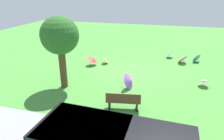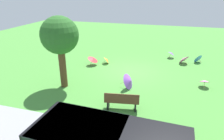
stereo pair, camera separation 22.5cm
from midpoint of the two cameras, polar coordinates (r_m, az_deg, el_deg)
ground at (r=13.71m, az=4.91°, el=-0.45°), size 40.00×40.00×0.00m
park_bench at (r=9.28m, az=2.53°, el=-8.93°), size 1.66×0.73×0.90m
shade_tree at (r=11.01m, az=-15.36°, el=9.21°), size 2.05×2.05×4.03m
parasol_pink_0 at (r=12.64m, az=24.50°, el=-2.73°), size 0.62×0.61×0.55m
parasol_blue_0 at (r=16.70m, az=22.66°, el=3.31°), size 0.81×0.82×0.68m
parasol_purple_0 at (r=17.06m, az=16.06°, el=4.72°), size 0.77×0.78×0.59m
parasol_orange_0 at (r=15.08m, az=-2.15°, el=2.96°), size 0.70×0.75×0.58m
parasol_purple_2 at (r=11.23m, az=4.58°, el=-3.18°), size 0.94×1.03×0.93m
parasol_red_0 at (r=14.75m, az=-6.11°, el=3.13°), size 0.81×0.83×0.71m
parasol_pink_1 at (r=16.04m, az=19.16°, el=3.14°), size 1.01×1.05×0.72m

